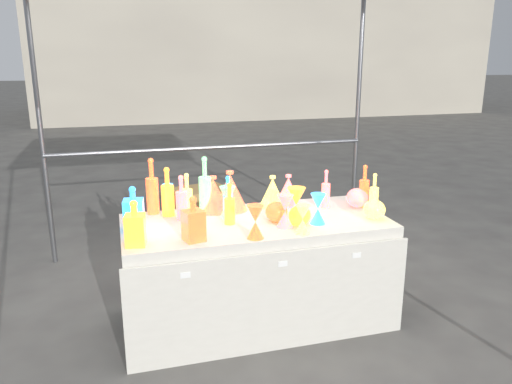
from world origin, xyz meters
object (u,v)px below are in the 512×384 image
object	(u,v)px
decanter_0	(135,223)
lampshade_0	(230,191)
hourglass_0	(255,222)
globe_0	(300,216)
bottle_0	(168,192)
display_table	(256,271)
cardboard_box_closed	(201,207)

from	to	relation	value
decanter_0	lampshade_0	size ratio (longest dim) A/B	0.96
hourglass_0	globe_0	bearing A→B (deg)	24.38
decanter_0	hourglass_0	world-z (taller)	decanter_0
bottle_0	lampshade_0	xyz separation A→B (m)	(0.45, 0.01, -0.03)
display_table	lampshade_0	bearing A→B (deg)	111.66
display_table	decanter_0	xyz separation A→B (m)	(-0.81, -0.25, 0.52)
display_table	hourglass_0	xyz separation A→B (m)	(-0.10, -0.33, 0.48)
globe_0	lampshade_0	world-z (taller)	lampshade_0
display_table	bottle_0	xyz separation A→B (m)	(-0.56, 0.28, 0.55)
cardboard_box_closed	decanter_0	world-z (taller)	decanter_0
hourglass_0	globe_0	size ratio (longest dim) A/B	1.42
cardboard_box_closed	hourglass_0	bearing A→B (deg)	-106.46
bottle_0	cardboard_box_closed	bearing A→B (deg)	74.23
cardboard_box_closed	decanter_0	xyz separation A→B (m)	(-0.78, -2.42, 0.68)
display_table	globe_0	size ratio (longest dim) A/B	12.33
globe_0	lampshade_0	xyz separation A→B (m)	(-0.37, 0.46, 0.09)
display_table	cardboard_box_closed	bearing A→B (deg)	90.72
globe_0	lampshade_0	distance (m)	0.59
cardboard_box_closed	bottle_0	size ratio (longest dim) A/B	1.67
cardboard_box_closed	decanter_0	distance (m)	2.64
decanter_0	globe_0	bearing A→B (deg)	14.34
globe_0	decanter_0	bearing A→B (deg)	-175.76
cardboard_box_closed	lampshade_0	world-z (taller)	lampshade_0
display_table	decanter_0	world-z (taller)	decanter_0
bottle_0	globe_0	distance (m)	0.94
hourglass_0	display_table	bearing A→B (deg)	73.05
decanter_0	globe_0	size ratio (longest dim) A/B	1.86
hourglass_0	globe_0	distance (m)	0.39
lampshade_0	globe_0	bearing A→B (deg)	-36.79
bottle_0	lampshade_0	world-z (taller)	bottle_0
bottle_0	decanter_0	xyz separation A→B (m)	(-0.25, -0.53, -0.03)
bottle_0	hourglass_0	size ratio (longest dim) A/B	1.64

